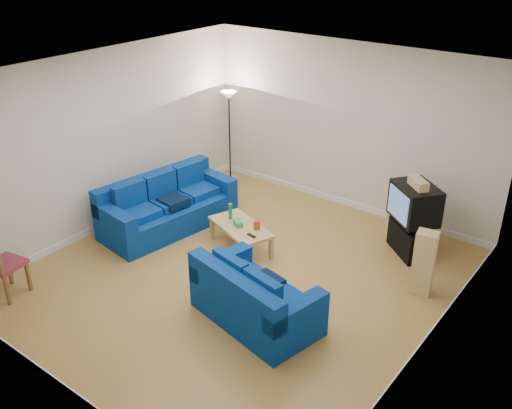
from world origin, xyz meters
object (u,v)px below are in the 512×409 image
Objects in this scene: sofa_three_seat at (166,209)px; sofa_loveseat at (253,301)px; coffee_table at (241,229)px; television at (415,203)px; tv_stand at (411,239)px.

sofa_three_seat is 3.26m from sofa_loveseat.
television reaches higher than coffee_table.
sofa_three_seat is 1.93× the size of coffee_table.
tv_stand is at bearing 122.61° from sofa_three_seat.
coffee_table is at bearing -105.12° from tv_stand.
television reaches higher than sofa_three_seat.
sofa_loveseat reaches higher than coffee_table.
coffee_table is at bearing 104.53° from sofa_three_seat.
tv_stand is (0.97, 3.10, -0.08)m from sofa_loveseat.
coffee_table is 2.88m from tv_stand.
coffee_table is 2.92m from television.
television is at bearing 123.10° from sofa_three_seat.
sofa_three_seat is at bearing -116.50° from television.
tv_stand is at bearing 34.71° from coffee_table.
television reaches higher than sofa_loveseat.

